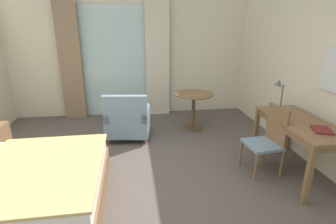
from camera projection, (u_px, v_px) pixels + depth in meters
name	position (u px, v px, depth m)	size (l,w,h in m)	color
ground	(137.00, 190.00, 3.32)	(5.80, 6.62, 0.10)	#564C47
wall_back	(131.00, 54.00, 5.74)	(5.40, 0.12, 2.70)	beige
balcony_glass_door	(115.00, 63.00, 5.67)	(1.40, 0.02, 2.38)	silver
curtain_panel_left	(70.00, 61.00, 5.44)	(0.46, 0.10, 2.50)	#897056
curtain_panel_right	(157.00, 60.00, 5.68)	(0.52, 0.10, 2.50)	beige
bed	(4.00, 188.00, 2.84)	(2.06, 1.70, 1.01)	brown
writing_desk	(300.00, 127.00, 3.47)	(0.66, 1.44, 0.75)	brown
desk_chair	(268.00, 137.00, 3.53)	(0.47, 0.48, 0.95)	gray
desk_lamp	(279.00, 92.00, 3.75)	(0.25, 0.18, 0.49)	#4C4C51
closed_book	(322.00, 130.00, 3.11)	(0.20, 0.26, 0.02)	maroon
armchair_by_window	(128.00, 121.00, 4.61)	(0.83, 0.78, 0.87)	gray
round_cafe_table	(193.00, 102.00, 5.05)	(0.74, 0.74, 0.72)	brown
wall_mirror	(336.00, 70.00, 3.27)	(0.02, 0.45, 0.57)	silver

